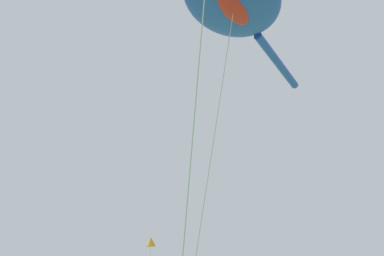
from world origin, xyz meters
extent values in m
ellipsoid|color=blue|center=(0.20, 8.67, 10.91)|extent=(4.72, 4.08, 0.87)
cylinder|color=blue|center=(4.09, 9.84, 10.78)|extent=(4.03, 1.49, 0.31)
ellipsoid|color=red|center=(0.20, 8.67, 10.52)|extent=(1.90, 1.21, 0.31)
cylinder|color=#B2B2B7|center=(0.42, 10.26, 5.24)|extent=(0.47, 3.20, 10.48)
cone|color=orange|center=(9.25, 25.62, 6.21)|extent=(0.74, 0.72, 0.65)
cylinder|color=#B2B2B7|center=(-4.42, 5.33, 4.07)|extent=(1.81, 3.22, 8.15)
camera|label=1|loc=(-7.46, 1.92, 1.35)|focal=37.24mm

